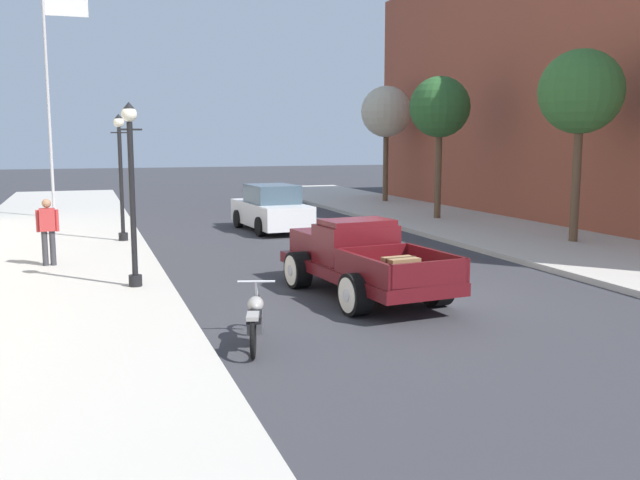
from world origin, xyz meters
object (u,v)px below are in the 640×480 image
Objects in this scene: street_lamp_far at (121,168)px; street_tree_nearest at (581,93)px; hotrod_truck_maroon at (358,259)px; motorcycle_parked at (255,318)px; street_tree_third at (386,112)px; street_lamp_near at (132,181)px; flagpole at (53,74)px; car_background_white at (271,209)px; pedestrian_sidewalk_left at (48,228)px; street_tree_second at (440,108)px.

street_lamp_far is 0.67× the size of street_tree_nearest.
motorcycle_parked is at bearing -135.07° from hotrod_truck_maroon.
motorcycle_parked is 14.24m from street_tree_nearest.
street_tree_third is (13.36, 10.20, 2.18)m from street_lamp_far.
flagpole is (-1.88, 14.88, 3.39)m from street_lamp_near.
motorcycle_parked is (-2.91, -2.91, -0.31)m from hotrod_truck_maroon.
flagpole reaches higher than street_tree_third.
flagpole is at bearing 99.95° from motorcycle_parked.
car_background_white is 10.87m from street_tree_nearest.
street_lamp_near is 0.67× the size of street_tree_nearest.
pedestrian_sidewalk_left is at bearing -117.03° from street_lamp_far.
motorcycle_parked is at bearing -71.32° from street_lamp_near.
street_tree_second is at bearing -98.78° from street_tree_third.
street_tree_nearest is (8.76, 4.12, 3.85)m from hotrod_truck_maroon.
street_tree_nearest is 1.01× the size of street_tree_third.
street_tree_second is (12.31, 9.57, 2.06)m from street_lamp_near.
flagpole reaches higher than street_tree_second.
hotrod_truck_maroon is at bearing -125.17° from street_tree_second.
pedestrian_sidewalk_left is 21.10m from street_tree_third.
pedestrian_sidewalk_left is 15.86m from street_tree_second.
street_tree_second is at bearing 4.82° from car_background_white.
car_background_white is at bearing 20.05° from street_lamp_far.
pedestrian_sidewalk_left reaches higher than car_background_white.
motorcycle_parked is at bearing -80.05° from flagpole.
pedestrian_sidewalk_left is at bearing -137.46° from street_tree_third.
pedestrian_sidewalk_left is 3.92m from street_lamp_near.
hotrod_truck_maroon is 18.35m from flagpole.
pedestrian_sidewalk_left is at bearing -141.22° from car_background_white.
flagpole reaches higher than street_lamp_far.
street_tree_second is at bearing 37.88° from street_lamp_near.
pedestrian_sidewalk_left is 0.29× the size of street_tree_third.
street_tree_second is (10.79, 14.08, 4.00)m from motorcycle_parked.
street_lamp_far is at bearing -75.46° from flagpole.
street_tree_nearest is at bearing -19.29° from street_lamp_far.
street_lamp_near and street_lamp_far have the same top height.
street_tree_second is (7.87, 11.17, 3.69)m from hotrod_truck_maroon.
motorcycle_parked is 1.25× the size of pedestrian_sidewalk_left.
pedestrian_sidewalk_left is (-3.35, 7.72, 0.64)m from motorcycle_parked.
street_lamp_far reaches higher than motorcycle_parked.
flagpole reaches higher than pedestrian_sidewalk_left.
street_lamp_near is 15.73m from street_tree_second.
hotrod_truck_maroon is 0.55× the size of flagpole.
hotrod_truck_maroon is at bearing -115.64° from street_tree_third.
street_tree_third is at bearing 45.52° from car_background_white.
street_lamp_far is at bearing 116.31° from hotrod_truck_maroon.
street_tree_nearest is at bearing -39.36° from flagpole.
street_lamp_far is 0.67× the size of street_tree_third.
pedestrian_sidewalk_left reaches higher than motorcycle_parked.
pedestrian_sidewalk_left is at bearing -89.76° from flagpole.
car_background_white is at bearing 85.07° from hotrod_truck_maroon.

